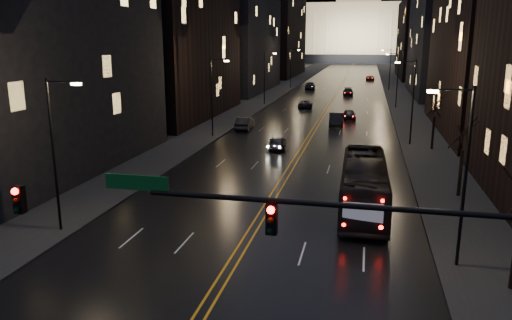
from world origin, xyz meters
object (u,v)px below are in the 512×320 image
Objects in this scene: oncoming_car_a at (277,142)px; receding_car_a at (336,120)px; bus at (364,185)px; oncoming_car_b at (245,123)px; traffic_signal at (349,240)px.

receding_car_a is at bearing -115.13° from oncoming_car_a.
bus is 33.02m from receding_car_a.
oncoming_car_a is 0.87× the size of oncoming_car_b.
bus is 2.38× the size of receding_car_a.
traffic_signal is 3.59× the size of oncoming_car_b.
receding_car_a is (-3.41, 50.71, -4.26)m from traffic_signal.
bus is 2.91× the size of oncoming_car_a.
oncoming_car_b is at bearing 117.39° from bus.
bus is (0.43, 17.93, -3.40)m from traffic_signal.
oncoming_car_b is at bearing 107.57° from traffic_signal.
bus is at bearing 115.19° from oncoming_car_b.
traffic_signal reaches higher than bus.
oncoming_car_b is 0.94× the size of receding_car_a.
bus is 31.31m from oncoming_car_b.
oncoming_car_a is 0.82× the size of receding_car_a.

